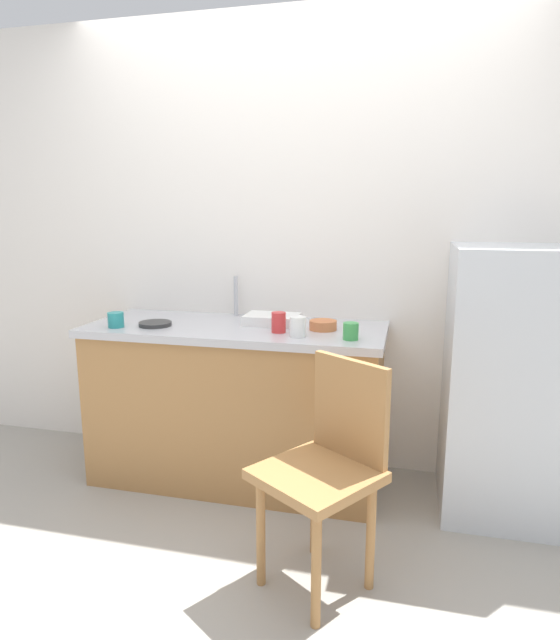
{
  "coord_description": "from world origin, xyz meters",
  "views": [
    {
      "loc": [
        0.63,
        -1.97,
        1.46
      ],
      "look_at": [
        0.01,
        0.6,
        0.91
      ],
      "focal_mm": 30.17,
      "sensor_mm": 36.0,
      "label": 1
    }
  ],
  "objects_px": {
    "refrigerator": "(510,383)",
    "dish_tray": "(272,319)",
    "cup_white": "(298,327)",
    "cup_green": "(351,331)",
    "terracotta_bowl": "(323,325)",
    "hotplate": "(155,324)",
    "chair": "(328,463)",
    "cup_red": "(279,322)",
    "cup_teal": "(116,320)"
  },
  "relations": [
    {
      "from": "refrigerator",
      "to": "dish_tray",
      "type": "distance_m",
      "value": 1.21
    },
    {
      "from": "cup_white",
      "to": "cup_green",
      "type": "distance_m",
      "value": 0.25
    },
    {
      "from": "refrigerator",
      "to": "terracotta_bowl",
      "type": "height_order",
      "value": "refrigerator"
    },
    {
      "from": "cup_white",
      "to": "cup_green",
      "type": "relative_size",
      "value": 1.2
    },
    {
      "from": "terracotta_bowl",
      "to": "hotplate",
      "type": "xyz_separation_m",
      "value": [
        -0.87,
        -0.12,
        -0.01
      ]
    },
    {
      "from": "chair",
      "to": "cup_red",
      "type": "xyz_separation_m",
      "value": [
        -0.35,
        0.62,
        0.41
      ]
    },
    {
      "from": "chair",
      "to": "dish_tray",
      "type": "height_order",
      "value": "dish_tray"
    },
    {
      "from": "terracotta_bowl",
      "to": "cup_teal",
      "type": "xyz_separation_m",
      "value": [
        -1.05,
        -0.2,
        0.01
      ]
    },
    {
      "from": "cup_white",
      "to": "refrigerator",
      "type": "bearing_deg",
      "value": 10.59
    },
    {
      "from": "refrigerator",
      "to": "chair",
      "type": "bearing_deg",
      "value": -135.81
    },
    {
      "from": "chair",
      "to": "terracotta_bowl",
      "type": "xyz_separation_m",
      "value": [
        -0.14,
        0.73,
        0.38
      ]
    },
    {
      "from": "hotplate",
      "to": "cup_white",
      "type": "relative_size",
      "value": 1.77
    },
    {
      "from": "dish_tray",
      "to": "cup_red",
      "type": "bearing_deg",
      "value": -66.11
    },
    {
      "from": "chair",
      "to": "cup_teal",
      "type": "distance_m",
      "value": 1.36
    },
    {
      "from": "hotplate",
      "to": "cup_red",
      "type": "xyz_separation_m",
      "value": [
        0.66,
        0.0,
        0.04
      ]
    },
    {
      "from": "dish_tray",
      "to": "cup_green",
      "type": "bearing_deg",
      "value": -29.72
    },
    {
      "from": "cup_teal",
      "to": "cup_white",
      "type": "relative_size",
      "value": 0.85
    },
    {
      "from": "refrigerator",
      "to": "hotplate",
      "type": "height_order",
      "value": "refrigerator"
    },
    {
      "from": "cup_teal",
      "to": "cup_green",
      "type": "relative_size",
      "value": 1.02
    },
    {
      "from": "cup_teal",
      "to": "terracotta_bowl",
      "type": "bearing_deg",
      "value": 10.57
    },
    {
      "from": "terracotta_bowl",
      "to": "hotplate",
      "type": "distance_m",
      "value": 0.87
    },
    {
      "from": "refrigerator",
      "to": "dish_tray",
      "type": "bearing_deg",
      "value": 176.83
    },
    {
      "from": "terracotta_bowl",
      "to": "chair",
      "type": "bearing_deg",
      "value": -78.94
    },
    {
      "from": "terracotta_bowl",
      "to": "hotplate",
      "type": "relative_size",
      "value": 0.81
    },
    {
      "from": "refrigerator",
      "to": "hotplate",
      "type": "distance_m",
      "value": 1.79
    },
    {
      "from": "cup_teal",
      "to": "dish_tray",
      "type": "bearing_deg",
      "value": 19.69
    },
    {
      "from": "refrigerator",
      "to": "cup_teal",
      "type": "bearing_deg",
      "value": -173.97
    },
    {
      "from": "cup_green",
      "to": "cup_red",
      "type": "height_order",
      "value": "cup_red"
    },
    {
      "from": "cup_teal",
      "to": "refrigerator",
      "type": "bearing_deg",
      "value": 6.03
    },
    {
      "from": "chair",
      "to": "cup_teal",
      "type": "height_order",
      "value": "cup_teal"
    },
    {
      "from": "dish_tray",
      "to": "cup_teal",
      "type": "height_order",
      "value": "cup_teal"
    },
    {
      "from": "chair",
      "to": "cup_teal",
      "type": "bearing_deg",
      "value": -169.93
    },
    {
      "from": "terracotta_bowl",
      "to": "cup_red",
      "type": "relative_size",
      "value": 1.38
    },
    {
      "from": "cup_teal",
      "to": "cup_red",
      "type": "relative_size",
      "value": 0.81
    },
    {
      "from": "terracotta_bowl",
      "to": "hotplate",
      "type": "bearing_deg",
      "value": -172.44
    },
    {
      "from": "refrigerator",
      "to": "cup_red",
      "type": "relative_size",
      "value": 12.86
    },
    {
      "from": "chair",
      "to": "cup_green",
      "type": "xyz_separation_m",
      "value": [
        0.02,
        0.55,
        0.4
      ]
    },
    {
      "from": "cup_white",
      "to": "cup_red",
      "type": "relative_size",
      "value": 0.96
    },
    {
      "from": "chair",
      "to": "dish_tray",
      "type": "bearing_deg",
      "value": 152.27
    },
    {
      "from": "cup_green",
      "to": "cup_red",
      "type": "relative_size",
      "value": 0.8
    },
    {
      "from": "chair",
      "to": "cup_green",
      "type": "relative_size",
      "value": 11.09
    },
    {
      "from": "cup_green",
      "to": "terracotta_bowl",
      "type": "bearing_deg",
      "value": 131.81
    },
    {
      "from": "hotplate",
      "to": "cup_green",
      "type": "xyz_separation_m",
      "value": [
        1.03,
        -0.06,
        0.03
      ]
    },
    {
      "from": "chair",
      "to": "hotplate",
      "type": "height_order",
      "value": "chair"
    },
    {
      "from": "hotplate",
      "to": "cup_green",
      "type": "bearing_deg",
      "value": -3.49
    },
    {
      "from": "terracotta_bowl",
      "to": "cup_teal",
      "type": "bearing_deg",
      "value": -169.43
    },
    {
      "from": "hotplate",
      "to": "dish_tray",
      "type": "bearing_deg",
      "value": 18.28
    },
    {
      "from": "dish_tray",
      "to": "chair",
      "type": "bearing_deg",
      "value": -61.95
    },
    {
      "from": "refrigerator",
      "to": "hotplate",
      "type": "bearing_deg",
      "value": -175.93
    },
    {
      "from": "cup_red",
      "to": "terracotta_bowl",
      "type": "bearing_deg",
      "value": 28.62
    }
  ]
}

